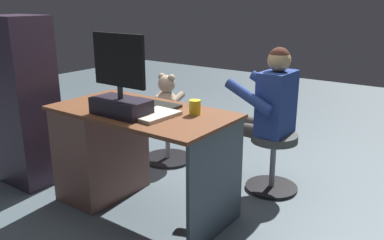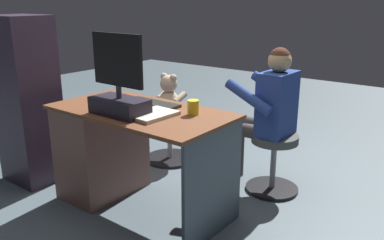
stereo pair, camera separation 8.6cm
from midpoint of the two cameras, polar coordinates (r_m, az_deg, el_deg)
ground_plane at (r=3.28m, az=-2.61°, el=-9.46°), size 10.00×10.00×0.00m
desk at (r=3.06m, az=-12.30°, el=-3.83°), size 1.27×0.66×0.73m
monitor at (r=2.60m, az=-11.04°, el=3.80°), size 0.42×0.20×0.52m
keyboard at (r=2.85m, az=-6.44°, el=2.31°), size 0.42×0.14×0.02m
computer_mouse at (r=3.05m, az=-10.71°, el=3.26°), size 0.06×0.10×0.04m
cup at (r=2.59m, az=-0.53°, el=1.80°), size 0.08×0.08×0.10m
tv_remote at (r=2.85m, az=-11.97°, el=2.04°), size 0.11×0.15×0.02m
notebook_binder at (r=2.56m, az=-6.35°, el=0.71°), size 0.24×0.31×0.02m
office_chair_teddy at (r=3.71m, az=-4.14°, el=-1.87°), size 0.46×0.46×0.46m
teddy_bear at (r=3.62m, az=-4.13°, el=3.50°), size 0.25×0.25×0.36m
visitor_chair at (r=3.19m, az=10.67°, el=-5.06°), size 0.41×0.41×0.46m
person at (r=3.11m, az=9.55°, el=1.71°), size 0.52×0.48×1.12m
equipment_rack at (r=3.46m, az=-23.30°, el=2.31°), size 0.44×0.36×1.33m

